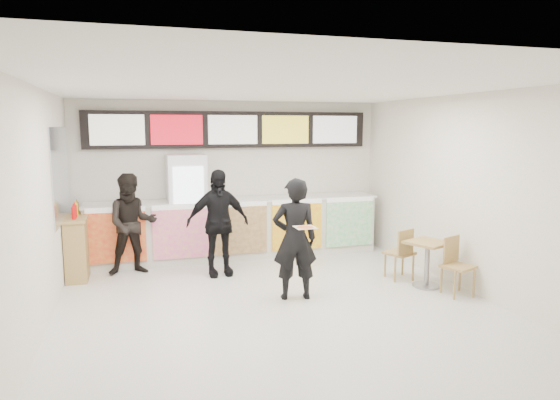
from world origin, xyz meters
name	(u,v)px	position (x,y,z in m)	size (l,w,h in m)	color
floor	(284,313)	(0.00, 0.00, 0.00)	(7.00, 7.00, 0.00)	beige
ceiling	(284,87)	(0.00, 0.00, 3.00)	(7.00, 7.00, 0.00)	white
wall_back	(232,178)	(0.00, 3.50, 1.50)	(6.00, 6.00, 0.00)	silver
wall_left	(33,215)	(-3.00, 0.00, 1.50)	(7.00, 7.00, 0.00)	silver
wall_right	(477,195)	(3.00, 0.00, 1.50)	(7.00, 7.00, 0.00)	silver
service_counter	(237,228)	(0.00, 3.09, 0.57)	(5.56, 0.77, 1.14)	silver
menu_board	(232,130)	(0.00, 3.41, 2.45)	(5.50, 0.14, 0.70)	black
drinks_fridge	(187,208)	(-0.93, 3.11, 1.00)	(0.70, 0.67, 2.00)	white
mirror_panel	(61,174)	(-2.99, 2.45, 1.75)	(0.01, 2.00, 1.50)	#B2B7BF
customer_main	(295,239)	(0.33, 0.53, 0.89)	(0.65, 0.43, 1.78)	black
customer_left	(132,224)	(-1.93, 2.52, 0.87)	(0.84, 0.66, 1.73)	black
customer_mid	(218,223)	(-0.55, 2.02, 0.90)	(1.06, 0.44, 1.81)	black
pizza_slice	(305,227)	(0.33, 0.08, 1.16)	(0.36, 0.36, 0.02)	beige
cafe_table	(427,255)	(2.50, 0.45, 0.50)	(0.95, 1.52, 0.86)	tan
condiment_ledge	(77,247)	(-2.82, 2.54, 0.53)	(0.37, 0.92, 1.23)	tan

